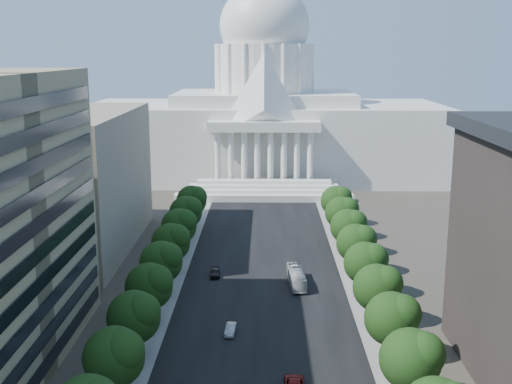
{
  "coord_description": "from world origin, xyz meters",
  "views": [
    {
      "loc": [
        0.34,
        -35.6,
        42.54
      ],
      "look_at": [
        -1.31,
        79.94,
        17.17
      ],
      "focal_mm": 45.0,
      "sensor_mm": 36.0,
      "label": 1
    }
  ],
  "objects_px": {
    "car_silver": "(231,329)",
    "car_dark_b": "(215,273)",
    "city_bus": "(296,277)",
    "car_red": "(294,384)"
  },
  "relations": [
    {
      "from": "car_silver",
      "to": "car_dark_b",
      "type": "distance_m",
      "value": 26.06
    },
    {
      "from": "car_dark_b",
      "to": "car_silver",
      "type": "bearing_deg",
      "value": -83.08
    },
    {
      "from": "car_red",
      "to": "car_dark_b",
      "type": "xyz_separation_m",
      "value": [
        -13.43,
        42.33,
        -0.13
      ]
    },
    {
      "from": "car_red",
      "to": "city_bus",
      "type": "height_order",
      "value": "city_bus"
    },
    {
      "from": "city_bus",
      "to": "car_silver",
      "type": "bearing_deg",
      "value": -121.66
    },
    {
      "from": "car_red",
      "to": "city_bus",
      "type": "relative_size",
      "value": 0.53
    },
    {
      "from": "car_red",
      "to": "car_dark_b",
      "type": "relative_size",
      "value": 1.25
    },
    {
      "from": "car_silver",
      "to": "car_red",
      "type": "relative_size",
      "value": 0.76
    },
    {
      "from": "car_red",
      "to": "car_dark_b",
      "type": "bearing_deg",
      "value": -71.69
    },
    {
      "from": "car_silver",
      "to": "car_red",
      "type": "distance_m",
      "value": 18.94
    }
  ]
}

